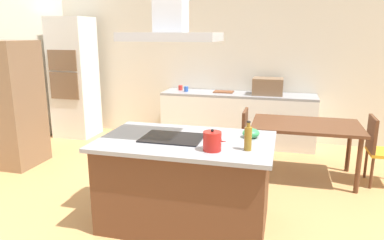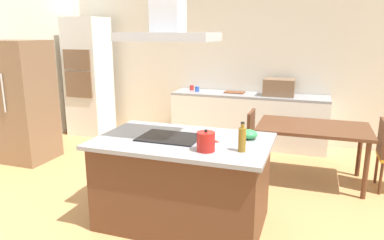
# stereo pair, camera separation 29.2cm
# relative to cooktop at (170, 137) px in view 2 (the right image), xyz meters

# --- Properties ---
(ground) EXTENTS (16.00, 16.00, 0.00)m
(ground) POSITION_rel_cooktop_xyz_m (0.14, 1.50, -0.91)
(ground) COLOR tan
(wall_back) EXTENTS (7.20, 0.10, 2.70)m
(wall_back) POSITION_rel_cooktop_xyz_m (0.14, 3.25, 0.44)
(wall_back) COLOR beige
(wall_back) RESTS_ON ground
(kitchen_island) EXTENTS (1.72, 1.07, 0.90)m
(kitchen_island) POSITION_rel_cooktop_xyz_m (0.14, 0.00, -0.45)
(kitchen_island) COLOR #59331E
(kitchen_island) RESTS_ON ground
(cooktop) EXTENTS (0.60, 0.44, 0.01)m
(cooktop) POSITION_rel_cooktop_xyz_m (0.00, 0.00, 0.00)
(cooktop) COLOR black
(cooktop) RESTS_ON kitchen_island
(tea_kettle) EXTENTS (0.22, 0.16, 0.20)m
(tea_kettle) POSITION_rel_cooktop_xyz_m (0.46, -0.27, 0.08)
(tea_kettle) COLOR #B21E19
(tea_kettle) RESTS_ON kitchen_island
(olive_oil_bottle) EXTENTS (0.07, 0.07, 0.27)m
(olive_oil_bottle) POSITION_rel_cooktop_xyz_m (0.77, -0.18, 0.11)
(olive_oil_bottle) COLOR olive
(olive_oil_bottle) RESTS_ON kitchen_island
(mixing_bowl) EXTENTS (0.17, 0.17, 0.09)m
(mixing_bowl) POSITION_rel_cooktop_xyz_m (0.76, 0.22, 0.04)
(mixing_bowl) COLOR #33934C
(mixing_bowl) RESTS_ON kitchen_island
(back_counter) EXTENTS (2.64, 0.62, 0.90)m
(back_counter) POSITION_rel_cooktop_xyz_m (0.28, 2.88, -0.46)
(back_counter) COLOR white
(back_counter) RESTS_ON ground
(countertop_microwave) EXTENTS (0.50, 0.38, 0.28)m
(countertop_microwave) POSITION_rel_cooktop_xyz_m (0.78, 2.88, 0.13)
(countertop_microwave) COLOR brown
(countertop_microwave) RESTS_ON back_counter
(coffee_mug_red) EXTENTS (0.08, 0.08, 0.09)m
(coffee_mug_red) POSITION_rel_cooktop_xyz_m (-0.79, 2.96, 0.04)
(coffee_mug_red) COLOR red
(coffee_mug_red) RESTS_ON back_counter
(coffee_mug_blue) EXTENTS (0.08, 0.08, 0.09)m
(coffee_mug_blue) POSITION_rel_cooktop_xyz_m (-0.65, 2.85, 0.04)
(coffee_mug_blue) COLOR #2D56B2
(coffee_mug_blue) RESTS_ON back_counter
(cutting_board) EXTENTS (0.34, 0.24, 0.02)m
(cutting_board) POSITION_rel_cooktop_xyz_m (0.02, 2.93, 0.00)
(cutting_board) COLOR brown
(cutting_board) RESTS_ON back_counter
(wall_oven_stack) EXTENTS (0.70, 0.66, 2.20)m
(wall_oven_stack) POSITION_rel_cooktop_xyz_m (-2.76, 2.65, 0.20)
(wall_oven_stack) COLOR white
(wall_oven_stack) RESTS_ON ground
(refrigerator) EXTENTS (0.80, 0.73, 1.82)m
(refrigerator) POSITION_rel_cooktop_xyz_m (-2.84, 1.02, 0.00)
(refrigerator) COLOR brown
(refrigerator) RESTS_ON ground
(dining_table) EXTENTS (1.40, 0.90, 0.75)m
(dining_table) POSITION_rel_cooktop_xyz_m (1.36, 1.57, -0.24)
(dining_table) COLOR #59331E
(dining_table) RESTS_ON ground
(chair_at_left_end) EXTENTS (0.42, 0.42, 0.89)m
(chair_at_left_end) POSITION_rel_cooktop_xyz_m (0.45, 1.57, -0.40)
(chair_at_left_end) COLOR gold
(chair_at_left_end) RESTS_ON ground
(range_hood) EXTENTS (0.90, 0.55, 0.78)m
(range_hood) POSITION_rel_cooktop_xyz_m (0.00, 0.00, 1.20)
(range_hood) COLOR #ADADB2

